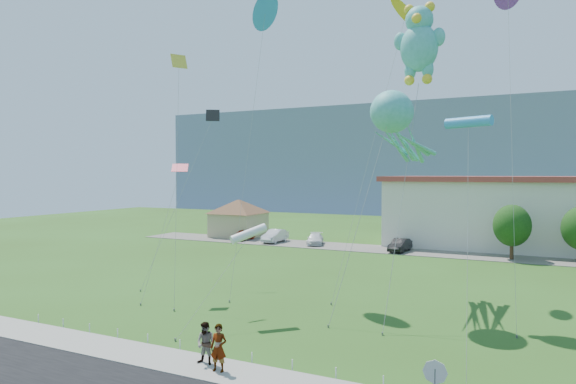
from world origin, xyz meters
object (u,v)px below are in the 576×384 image
at_px(teddy_bear_kite, 419,42).
at_px(parked_car_white, 315,239).
at_px(pedestrian_right, 206,343).
at_px(pavilion, 239,214).
at_px(parked_car_red, 243,235).
at_px(parked_car_silver, 275,236).
at_px(octopus_kite, 396,125).
at_px(stop_sign, 435,379).
at_px(pedestrian_left, 219,348).
at_px(parked_car_black, 400,245).

bearing_deg(teddy_bear_kite, parked_car_white, 126.13).
relative_size(pedestrian_right, parked_car_white, 0.42).
bearing_deg(parked_car_white, pavilion, 148.71).
height_order(pedestrian_right, parked_car_white, pedestrian_right).
distance_m(parked_car_red, parked_car_silver, 4.55).
xyz_separation_m(parked_car_silver, octopus_kite, (21.12, -23.76, 10.73)).
height_order(pavilion, parked_car_silver, pavilion).
relative_size(pedestrian_right, parked_car_silver, 0.39).
distance_m(stop_sign, parked_car_red, 49.84).
bearing_deg(parked_car_red, stop_sign, -48.98).
bearing_deg(teddy_bear_kite, pedestrian_left, -109.25).
bearing_deg(parked_car_silver, pedestrian_right, -67.42).
bearing_deg(parked_car_silver, parked_car_white, 2.81).
relative_size(pedestrian_left, parked_car_red, 0.51).
bearing_deg(pedestrian_right, parked_car_white, 102.89).
bearing_deg(pedestrian_left, teddy_bear_kite, 61.98).
height_order(parked_car_red, parked_car_black, parked_car_black).
xyz_separation_m(pavilion, pedestrian_left, (24.33, -40.94, -1.92)).
bearing_deg(parked_car_silver, pavilion, 155.75).
xyz_separation_m(pedestrian_left, octopus_kite, (3.94, 14.08, 10.46)).
relative_size(stop_sign, parked_car_silver, 0.53).
bearing_deg(parked_car_black, parked_car_white, 178.67).
relative_size(pavilion, parked_car_silver, 1.96).
xyz_separation_m(parked_car_white, octopus_kite, (15.87, -24.10, 10.86)).
bearing_deg(pedestrian_right, pedestrian_left, -27.38).
relative_size(pavilion, parked_car_red, 2.33).
bearing_deg(pedestrian_left, parked_car_red, 111.11).
xyz_separation_m(stop_sign, pedestrian_left, (-9.17, 1.27, -0.77)).
bearing_deg(octopus_kite, stop_sign, -71.18).
xyz_separation_m(parked_car_silver, parked_car_black, (15.73, -0.73, -0.08)).
relative_size(parked_car_red, parked_car_white, 0.89).
distance_m(stop_sign, parked_car_silver, 47.17).
distance_m(pavilion, parked_car_silver, 8.09).
height_order(pavilion, parked_car_black, pavilion).
distance_m(pavilion, parked_car_red, 4.66).
height_order(parked_car_red, parked_car_silver, parked_car_silver).
bearing_deg(teddy_bear_kite, stop_sign, -75.95).
bearing_deg(pedestrian_right, parked_car_black, 87.46).
xyz_separation_m(parked_car_white, parked_car_black, (10.48, -1.07, 0.05)).
height_order(stop_sign, parked_car_silver, stop_sign).
bearing_deg(parked_car_red, pedestrian_left, -57.43).
xyz_separation_m(pedestrian_right, parked_car_black, (-0.49, 36.69, -0.27)).
xyz_separation_m(parked_car_red, octopus_kite, (25.67, -23.74, 10.83)).
relative_size(pavilion, octopus_kite, 0.68).
distance_m(parked_car_white, teddy_bear_kite, 33.12).
height_order(parked_car_red, teddy_bear_kite, teddy_bear_kite).
xyz_separation_m(parked_car_red, parked_car_silver, (4.55, 0.02, 0.10)).
bearing_deg(octopus_kite, parked_car_black, 103.17).
relative_size(pavilion, teddy_bear_kite, 0.48).
relative_size(stop_sign, parked_car_red, 0.63).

